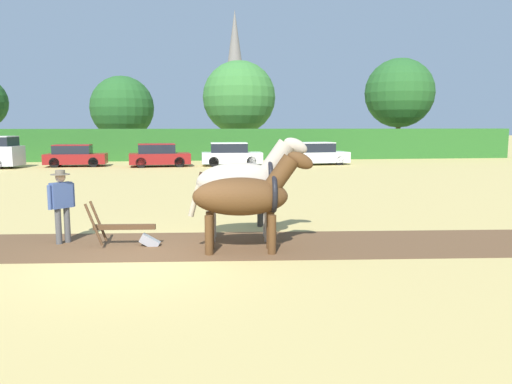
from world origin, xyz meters
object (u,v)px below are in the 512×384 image
object	(u,v)px
parked_car_center_left	(159,156)
parked_car_center_right	(316,154)
tree_center	(399,93)
church_spire	(235,75)
plow	(130,232)
draft_horse_lead_right	(245,182)
farmer_beside_team	(261,192)
parked_car_center	(231,155)
tree_center_left	(239,98)
parked_car_left	(75,156)
tree_left	(122,108)
draft_horse_lead_left	(246,196)
farmer_at_plow	(62,201)

from	to	relation	value
parked_car_center_left	parked_car_center_right	bearing A→B (deg)	-4.91
tree_center	church_spire	world-z (taller)	church_spire
tree_center	plow	xyz separation A→B (m)	(-20.65, -33.48, -5.41)
draft_horse_lead_right	farmer_beside_team	bearing A→B (deg)	73.01
draft_horse_lead_right	parked_car_center	bearing A→B (deg)	91.16
tree_center_left	church_spire	xyz separation A→B (m)	(1.86, 25.69, 4.54)
parked_car_left	farmer_beside_team	bearing A→B (deg)	-67.72
tree_center_left	parked_car_left	distance (m)	17.12
parked_car_left	parked_car_center	bearing A→B (deg)	-6.05
church_spire	draft_horse_lead_right	xyz separation A→B (m)	(-4.99, -59.89, -8.40)
tree_left	parked_car_center	world-z (taller)	tree_left
tree_center_left	parked_car_left	xyz separation A→B (m)	(-12.21, -11.10, -4.56)
draft_horse_lead_left	farmer_beside_team	bearing A→B (deg)	80.10
tree_left	parked_car_left	size ratio (longest dim) A/B	1.79
tree_center	parked_car_center_right	xyz separation A→B (m)	(-10.53, -10.63, -4.97)
plow	farmer_beside_team	size ratio (longest dim) A/B	1.02
tree_center_left	parked_car_center	world-z (taller)	tree_center_left
parked_car_left	parked_car_center_left	distance (m)	5.69
church_spire	parked_car_center_right	size ratio (longest dim) A/B	4.13
tree_center	parked_car_center_right	distance (m)	15.76
parked_car_center_left	parked_car_center	size ratio (longest dim) A/B	1.02
tree_center	farmer_at_plow	xyz separation A→B (m)	(-22.25, -32.98, -4.71)
tree_center_left	farmer_beside_team	bearing A→B (deg)	-94.40
farmer_beside_team	parked_car_center	world-z (taller)	farmer_beside_team
tree_left	parked_car_center	distance (m)	16.18
farmer_at_plow	tree_center	bearing A→B (deg)	102.45
parked_car_center	draft_horse_lead_right	bearing A→B (deg)	-93.13
church_spire	parked_car_left	bearing A→B (deg)	-110.93
tree_center	church_spire	size ratio (longest dim) A/B	0.48
tree_center	draft_horse_lead_left	xyz separation A→B (m)	(-18.07, -34.30, -4.50)
tree_center	parked_car_center	bearing A→B (deg)	-146.98
tree_left	tree_center_left	distance (m)	10.72
draft_horse_lead_right	plow	size ratio (longest dim) A/B	1.70
draft_horse_lead_right	parked_car_center_right	world-z (taller)	draft_horse_lead_right
tree_left	farmer_at_plow	xyz separation A→B (m)	(3.20, -35.25, -3.33)
draft_horse_lead_right	parked_car_left	xyz separation A→B (m)	(-9.08, 23.10, -0.70)
farmer_beside_team	plow	bearing A→B (deg)	-120.73
draft_horse_lead_left	parked_car_center_left	xyz separation A→B (m)	(-3.36, 23.46, -0.49)
church_spire	draft_horse_lead_left	xyz separation A→B (m)	(-5.09, -61.09, -8.59)
farmer_at_plow	parked_car_center_right	bearing A→B (deg)	108.78
church_spire	parked_car_left	distance (m)	40.43
farmer_at_plow	parked_car_left	world-z (taller)	farmer_at_plow
draft_horse_lead_left	parked_car_center	world-z (taller)	draft_horse_lead_left
parked_car_left	parked_car_center_right	xyz separation A→B (m)	(16.52, -0.62, 0.04)
draft_horse_lead_right	tree_center_left	bearing A→B (deg)	89.56
parked_car_left	parked_car_center_right	size ratio (longest dim) A/B	0.89
parked_car_center_left	parked_car_center_right	distance (m)	10.90
draft_horse_lead_left	plow	world-z (taller)	draft_horse_lead_left
tree_center_left	draft_horse_lead_right	world-z (taller)	tree_center_left
parked_car_center_left	parked_car_center	bearing A→B (deg)	-4.99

